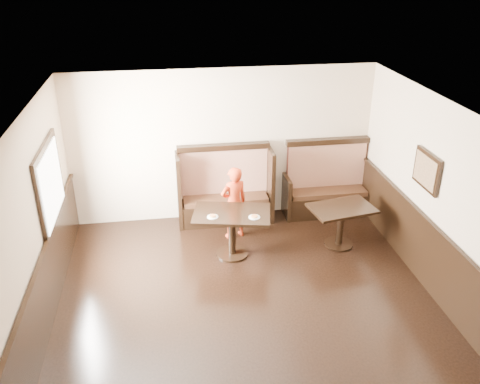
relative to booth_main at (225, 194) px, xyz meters
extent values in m
plane|color=black|center=(0.00, -3.30, -0.53)|extent=(7.00, 7.00, 0.00)
plane|color=tan|center=(0.00, 0.20, 0.87)|extent=(5.50, 0.00, 5.50)
plane|color=tan|center=(-2.75, -3.30, 0.87)|extent=(0.00, 7.00, 7.00)
plane|color=tan|center=(2.75, -3.30, 0.87)|extent=(0.00, 7.00, 7.00)
plane|color=white|center=(0.00, -3.30, 2.27)|extent=(7.00, 7.00, 0.00)
cube|color=black|center=(-2.72, -3.30, -0.03)|extent=(0.05, 6.90, 1.00)
cube|color=black|center=(2.72, -3.30, -0.03)|extent=(0.05, 6.90, 1.00)
cube|color=black|center=(-2.71, -1.40, 1.02)|extent=(0.05, 1.50, 1.20)
cube|color=white|center=(-2.69, -1.40, 1.02)|extent=(0.01, 1.30, 1.00)
cube|color=black|center=(2.71, -2.10, 1.17)|extent=(0.04, 0.70, 0.55)
cube|color=olive|center=(2.69, -2.10, 1.17)|extent=(0.01, 0.60, 0.45)
cube|color=black|center=(0.00, -0.08, -0.32)|extent=(1.60, 0.50, 0.42)
cube|color=#331D10|center=(0.00, -0.08, -0.07)|extent=(1.54, 0.46, 0.09)
cube|color=#531013|center=(0.00, 0.13, 0.37)|extent=(1.60, 0.12, 0.92)
cube|color=black|center=(0.00, 0.13, 0.87)|extent=(1.68, 0.16, 0.10)
cube|color=black|center=(-0.84, 0.02, 0.15)|extent=(0.07, 0.72, 1.36)
cube|color=black|center=(0.84, 0.02, 0.15)|extent=(0.07, 0.72, 1.36)
cube|color=black|center=(1.95, -0.08, -0.32)|extent=(1.50, 0.50, 0.42)
cube|color=#331D10|center=(1.95, -0.08, -0.07)|extent=(1.44, 0.46, 0.09)
cube|color=#531013|center=(1.95, 0.13, 0.37)|extent=(1.50, 0.12, 0.92)
cube|color=black|center=(1.95, 0.13, 0.87)|extent=(1.58, 0.16, 0.10)
cube|color=black|center=(1.16, 0.02, -0.13)|extent=(0.07, 0.72, 0.80)
cube|color=black|center=(2.74, 0.02, -0.13)|extent=(0.07, 0.72, 0.80)
cube|color=black|center=(-0.04, -1.24, 0.23)|extent=(1.36, 1.01, 0.05)
cylinder|color=black|center=(-0.04, -1.24, -0.16)|extent=(0.12, 0.12, 0.72)
cylinder|color=black|center=(-0.04, -1.24, -0.51)|extent=(0.53, 0.53, 0.03)
cube|color=black|center=(1.82, -1.22, 0.18)|extent=(1.15, 0.86, 0.05)
cylinder|color=black|center=(1.82, -1.22, -0.18)|extent=(0.11, 0.11, 0.66)
cylinder|color=black|center=(1.82, -1.22, -0.51)|extent=(0.49, 0.49, 0.03)
imported|color=#B83013|center=(0.07, -0.66, 0.13)|extent=(0.55, 0.44, 1.32)
cylinder|color=white|center=(-0.36, -1.34, 0.26)|extent=(0.18, 0.18, 0.01)
cylinder|color=tan|center=(-0.36, -1.34, 0.28)|extent=(0.11, 0.11, 0.01)
cylinder|color=#EABA54|center=(-0.36, -1.34, 0.29)|extent=(0.10, 0.10, 0.01)
cylinder|color=white|center=(0.29, -1.45, 0.26)|extent=(0.18, 0.18, 0.01)
cylinder|color=tan|center=(0.29, -1.45, 0.28)|extent=(0.11, 0.11, 0.01)
cylinder|color=#EABA54|center=(0.29, -1.45, 0.29)|extent=(0.10, 0.10, 0.01)
camera|label=1|loc=(-1.02, -8.38, 4.08)|focal=38.00mm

